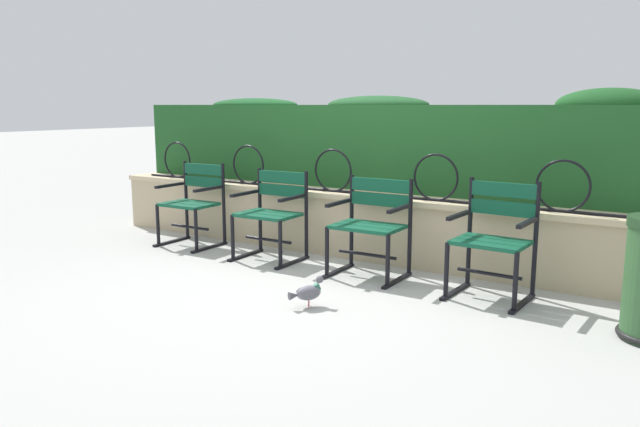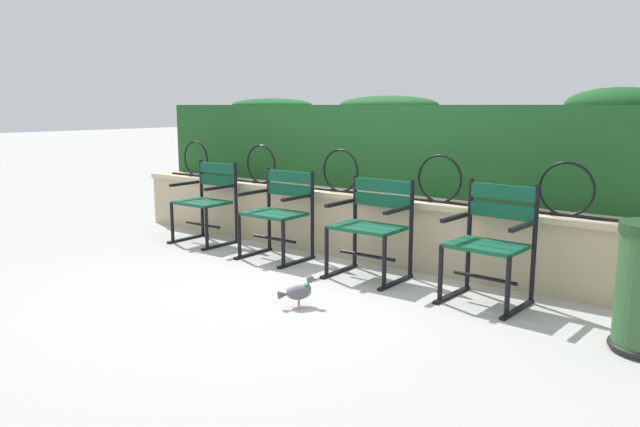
{
  "view_description": "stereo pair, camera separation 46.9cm",
  "coord_description": "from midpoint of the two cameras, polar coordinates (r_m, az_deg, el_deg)",
  "views": [
    {
      "loc": [
        2.78,
        -4.13,
        1.46
      ],
      "look_at": [
        0.0,
        0.14,
        0.55
      ],
      "focal_mm": 34.3,
      "sensor_mm": 36.0,
      "label": 1
    },
    {
      "loc": [
        3.16,
        -3.86,
        1.46
      ],
      "look_at": [
        0.0,
        0.14,
        0.55
      ],
      "focal_mm": 34.3,
      "sensor_mm": 36.0,
      "label": 2
    }
  ],
  "objects": [
    {
      "name": "park_chair_centre_left",
      "position": [
        5.83,
        -6.75,
        0.17
      ],
      "size": [
        0.6,
        0.53,
        0.84
      ],
      "color": "#0F4C33",
      "rests_on": "ground"
    },
    {
      "name": "pigeon_near_chairs",
      "position": [
        4.49,
        -4.13,
        -7.36
      ],
      "size": [
        0.2,
        0.27,
        0.22
      ],
      "color": "slate",
      "rests_on": "ground"
    },
    {
      "name": "ground_plane",
      "position": [
        5.19,
        -3.44,
        -6.24
      ],
      "size": [
        60.0,
        60.0,
        0.0
      ],
      "primitive_type": "plane",
      "color": "#ADADA8"
    },
    {
      "name": "hedge_row",
      "position": [
        6.13,
        4.27,
        6.54
      ],
      "size": [
        6.16,
        0.48,
        0.97
      ],
      "color": "#1E5123",
      "rests_on": "stone_wall"
    },
    {
      "name": "park_chair_rightmost",
      "position": [
        4.76,
        13.27,
        -2.18
      ],
      "size": [
        0.59,
        0.54,
        0.89
      ],
      "color": "#0F4C33",
      "rests_on": "ground"
    },
    {
      "name": "park_chair_centre_right",
      "position": [
        5.23,
        2.28,
        -0.91
      ],
      "size": [
        0.62,
        0.53,
        0.84
      ],
      "color": "#0F4C33",
      "rests_on": "ground"
    },
    {
      "name": "iron_arch_fence",
      "position": [
        5.89,
        -0.64,
        3.69
      ],
      "size": [
        5.76,
        0.02,
        0.42
      ],
      "color": "black",
      "rests_on": "stone_wall"
    },
    {
      "name": "stone_wall",
      "position": [
        5.88,
        2.03,
        -1.12
      ],
      "size": [
        6.28,
        0.41,
        0.62
      ],
      "color": "tan",
      "rests_on": "ground"
    },
    {
      "name": "park_chair_leftmost",
      "position": [
        6.58,
        -13.7,
        1.1
      ],
      "size": [
        0.59,
        0.54,
        0.86
      ],
      "color": "#0F4C33",
      "rests_on": "ground"
    }
  ]
}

